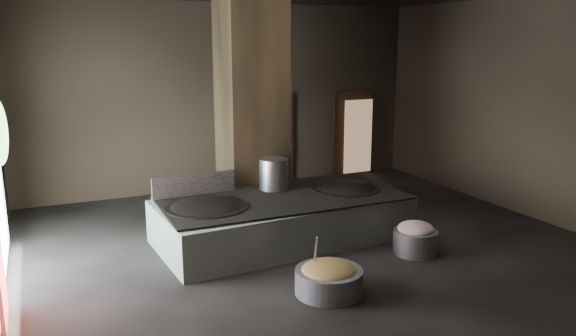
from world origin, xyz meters
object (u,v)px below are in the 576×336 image
wok_right (345,192)px  stock_pot (274,174)px  cook (283,169)px  veg_basin (329,281)px  wok_left (207,211)px  hearth_platform (283,219)px  meat_basin (415,242)px

wok_right → stock_pot: (-1.30, 0.50, 0.38)m
stock_pot → cook: cook is taller
cook → veg_basin: cook is taller
wok_left → wok_right: (2.80, 0.10, 0.00)m
wok_right → cook: 1.99m
hearth_platform → cook: 2.22m
hearth_platform → wok_right: wok_right is taller
stock_pot → meat_basin: (1.77, -2.13, -0.92)m
stock_pot → wok_right: bearing=-21.0°
wok_right → wok_left: bearing=-178.0°
hearth_platform → meat_basin: hearth_platform is taller
hearth_platform → wok_left: bearing=178.2°
veg_basin → wok_left: bearing=116.5°
wok_left → veg_basin: (1.15, -2.31, -0.57)m
veg_basin → stock_pot: bearing=83.1°
wok_right → veg_basin: bearing=-124.5°
veg_basin → wok_right: bearing=55.5°
wok_left → stock_pot: size_ratio=2.42×
wok_left → cook: bearing=41.0°
meat_basin → hearth_platform: bearing=139.0°
veg_basin → meat_basin: 2.26m
wok_left → veg_basin: bearing=-63.5°
wok_left → stock_pot: (1.50, 0.60, 0.38)m
hearth_platform → cook: bearing=62.2°
stock_pot → cook: bearing=59.8°
stock_pot → cook: size_ratio=0.35×
hearth_platform → wok_left: 1.49m
wok_left → veg_basin: 2.64m
meat_basin → wok_left: bearing=155.0°
cook → wok_right: bearing=77.3°
stock_pot → meat_basin: size_ratio=0.78×
veg_basin → meat_basin: bearing=20.2°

